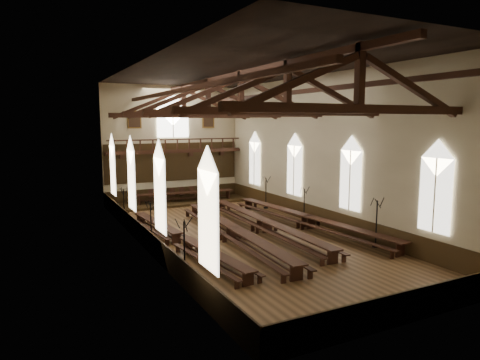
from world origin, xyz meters
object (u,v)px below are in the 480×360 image
(refectory_row_d, at_px, (308,219))
(candelabrum_right_near, at_px, (376,232))
(dais, at_px, (185,202))
(candelabrum_right_far, at_px, (266,199))
(candelabrum_left_mid, at_px, (151,233))
(candelabrum_left_far, at_px, (124,210))
(candelabrum_right_mid, at_px, (304,211))
(refectory_row_c, at_px, (264,222))
(refectory_row_a, at_px, (181,238))
(candelabrum_left_near, at_px, (185,260))
(refectory_row_b, at_px, (234,230))
(high_table, at_px, (185,193))

(refectory_row_d, xyz_separation_m, candelabrum_right_near, (0.79, -5.28, 0.25))
(dais, xyz_separation_m, candelabrum_right_far, (5.08, -4.95, 0.69))
(refectory_row_d, bearing_deg, candelabrum_left_mid, 177.57)
(candelabrum_left_far, height_order, candelabrum_right_mid, candelabrum_right_mid)
(refectory_row_d, distance_m, candelabrum_left_mid, 10.32)
(candelabrum_right_mid, bearing_deg, candelabrum_left_far, 151.53)
(refectory_row_d, xyz_separation_m, candelabrum_left_mid, (-10.31, 0.44, 0.20))
(refectory_row_c, relative_size, candelabrum_left_mid, 5.63)
(candelabrum_left_mid, relative_size, candelabrum_right_far, 1.01)
(dais, distance_m, candelabrum_right_near, 17.79)
(refectory_row_a, height_order, refectory_row_c, refectory_row_c)
(candelabrum_left_far, distance_m, candelabrum_right_mid, 12.63)
(refectory_row_d, bearing_deg, candelabrum_left_near, -153.91)
(dais, xyz_separation_m, candelabrum_left_mid, (-6.02, -11.31, 0.70))
(candelabrum_left_near, bearing_deg, refectory_row_b, 44.57)
(refectory_row_b, xyz_separation_m, candelabrum_left_mid, (-4.69, 0.87, 0.21))
(candelabrum_left_near, distance_m, candelabrum_right_mid, 12.91)
(refectory_row_a, xyz_separation_m, candelabrum_left_near, (-1.43, -4.57, 0.32))
(candelabrum_right_far, bearing_deg, candelabrum_right_mid, -90.00)
(refectory_row_a, xyz_separation_m, refectory_row_d, (8.88, 0.48, 0.09))
(high_table, distance_m, candelabrum_left_far, 7.33)
(refectory_row_d, relative_size, candelabrum_right_near, 5.46)
(refectory_row_c, relative_size, candelabrum_left_far, 6.25)
(candelabrum_right_near, bearing_deg, candelabrum_left_far, 130.82)
(dais, relative_size, candelabrum_left_near, 4.16)
(refectory_row_a, distance_m, candelabrum_right_far, 12.11)
(refectory_row_a, bearing_deg, refectory_row_c, 9.71)
(refectory_row_d, bearing_deg, candelabrum_right_mid, 62.96)
(refectory_row_d, xyz_separation_m, candelabrum_right_mid, (0.79, 1.55, 0.15))
(refectory_row_c, relative_size, refectory_row_d, 0.98)
(refectory_row_c, relative_size, candelabrum_right_far, 5.70)
(candelabrum_right_near, bearing_deg, refectory_row_c, 123.07)
(refectory_row_a, relative_size, refectory_row_c, 0.95)
(candelabrum_left_mid, height_order, candelabrum_right_near, candelabrum_right_near)
(candelabrum_left_mid, distance_m, candelabrum_right_far, 12.79)
(high_table, distance_m, candelabrum_right_near, 17.77)
(high_table, relative_size, candelabrum_right_far, 3.25)
(refectory_row_b, xyz_separation_m, candelabrum_right_mid, (6.41, 1.98, 0.15))
(dais, bearing_deg, candelabrum_right_near, -73.40)
(refectory_row_b, relative_size, candelabrum_right_far, 5.80)
(refectory_row_c, xyz_separation_m, high_table, (-1.29, 11.22, 0.29))
(refectory_row_b, xyz_separation_m, high_table, (1.34, 12.18, 0.27))
(refectory_row_a, relative_size, candelabrum_left_mid, 5.34)
(refectory_row_d, bearing_deg, candelabrum_right_far, 83.38)
(refectory_row_d, xyz_separation_m, candelabrum_left_near, (-10.31, -5.05, 0.24))
(candelabrum_left_far, xyz_separation_m, candelabrum_right_mid, (11.10, -6.02, 0.03))
(dais, distance_m, candelabrum_left_near, 17.86)
(refectory_row_a, relative_size, candelabrum_right_mid, 5.70)
(candelabrum_right_near, bearing_deg, refectory_row_d, 98.50)
(refectory_row_b, height_order, candelabrum_left_mid, candelabrum_left_mid)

